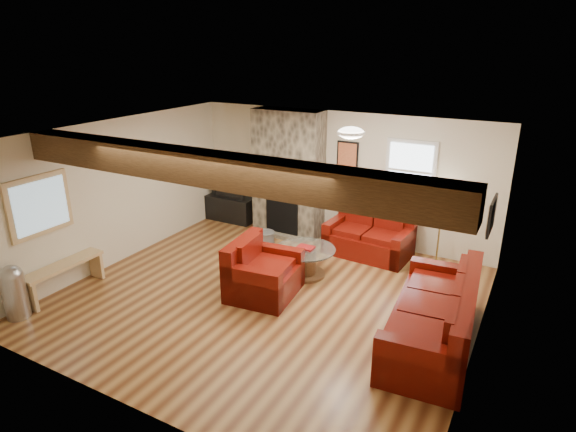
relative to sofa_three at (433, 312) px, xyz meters
name	(u,v)px	position (x,y,z in m)	size (l,w,h in m)	color
room	(266,221)	(-2.48, 0.01, 0.80)	(8.00, 8.00, 8.00)	#5C3118
oak_beam	(210,169)	(-2.48, -1.24, 1.86)	(6.00, 0.36, 0.38)	black
chimney_breast	(288,175)	(-3.48, 2.50, 0.77)	(1.40, 0.67, 2.50)	#36312A
back_window	(410,171)	(-1.13, 2.72, 1.10)	(0.90, 0.08, 1.10)	silver
hatch_window	(40,206)	(-5.44, -1.49, 1.00)	(0.08, 1.00, 0.90)	tan
ceiling_dome	(351,135)	(-1.58, 0.91, 1.99)	(0.40, 0.40, 0.18)	#F2E4CE
artwork_back	(347,155)	(-2.33, 2.72, 1.25)	(0.42, 0.06, 0.52)	black
artwork_right	(491,215)	(0.48, 0.31, 1.30)	(0.06, 0.55, 0.42)	black
sofa_three	(433,312)	(0.00, 0.00, 0.00)	(2.34, 0.98, 0.90)	#430604
loveseat	(369,234)	(-1.66, 2.24, -0.05)	(1.50, 0.86, 0.80)	#430604
armchair_red	(264,269)	(-2.57, 0.07, -0.02)	(1.07, 0.94, 0.87)	#430604
coffee_table	(305,262)	(-2.30, 0.94, -0.21)	(0.99, 0.99, 0.52)	#462616
tv_cabinet	(231,208)	(-4.93, 2.54, -0.18)	(1.07, 0.43, 0.54)	black
television	(230,186)	(-4.93, 2.54, 0.32)	(0.82, 0.11, 0.47)	black
floor_lamp	(444,193)	(-0.47, 2.46, 0.86)	(0.39, 0.39, 1.53)	#AA9446
pine_bench	(65,278)	(-5.31, -1.38, -0.21)	(0.30, 1.30, 0.49)	tan
pedal_bin	(14,292)	(-5.30, -2.18, -0.05)	(0.32, 0.32, 0.80)	#A3A4A8
coal_bucket	(266,239)	(-3.48, 1.62, -0.29)	(0.35, 0.35, 0.33)	slate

